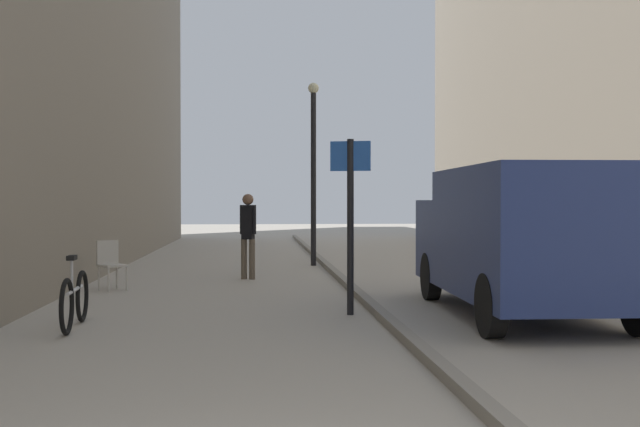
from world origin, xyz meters
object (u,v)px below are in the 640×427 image
at_px(street_sign_post, 350,211).
at_px(cafe_chair_near_window, 110,261).
at_px(lamp_post, 313,161).
at_px(pedestrian_main_foreground, 248,230).
at_px(delivery_van, 521,236).
at_px(bicycle_leaning, 75,300).

relative_size(street_sign_post, cafe_chair_near_window, 2.77).
bearing_deg(lamp_post, street_sign_post, -90.76).
distance_m(pedestrian_main_foreground, cafe_chair_near_window, 3.16).
distance_m(pedestrian_main_foreground, lamp_post, 4.05).
relative_size(pedestrian_main_foreground, delivery_van, 0.35).
height_order(street_sign_post, lamp_post, lamp_post).
bearing_deg(cafe_chair_near_window, lamp_post, -168.96).
distance_m(pedestrian_main_foreground, bicycle_leaning, 6.51).
distance_m(delivery_van, cafe_chair_near_window, 7.64).
xyz_separation_m(delivery_van, lamp_post, (-2.36, 8.81, 1.55)).
xyz_separation_m(delivery_van, bicycle_leaning, (-6.26, -0.56, -0.79)).
height_order(pedestrian_main_foreground, cafe_chair_near_window, pedestrian_main_foreground).
xyz_separation_m(street_sign_post, bicycle_leaning, (-3.78, -0.87, -1.16)).
distance_m(delivery_van, street_sign_post, 2.53).
height_order(delivery_van, lamp_post, lamp_post).
relative_size(lamp_post, bicycle_leaning, 2.69).
xyz_separation_m(pedestrian_main_foreground, cafe_chair_near_window, (-2.58, -1.75, -0.52)).
distance_m(lamp_post, cafe_chair_near_window, 6.94).
bearing_deg(street_sign_post, bicycle_leaning, 28.90).
relative_size(street_sign_post, lamp_post, 0.55).
distance_m(delivery_van, bicycle_leaning, 6.34).
distance_m(street_sign_post, cafe_chair_near_window, 5.48).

